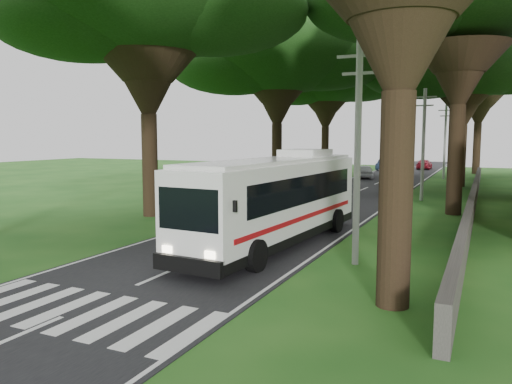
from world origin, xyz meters
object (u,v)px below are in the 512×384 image
object	(u,v)px
pole_far	(445,140)
pedestrian	(156,203)
coach_bus	(277,199)
distant_car_a	(365,171)
distant_car_b	(384,165)
pole_near	(358,149)
pole_mid	(423,143)
distant_car_c	(424,164)

from	to	relation	value
pole_far	pedestrian	world-z (taller)	pole_far
pedestrian	pole_far	bearing A→B (deg)	-21.98
coach_bus	distant_car_a	world-z (taller)	coach_bus
pole_far	distant_car_b	world-z (taller)	pole_far
distant_car_b	pedestrian	distance (m)	45.77
pole_near	distant_car_a	xyz separation A→B (m)	(-7.98, 37.22, -3.40)
pole_far	coach_bus	bearing A→B (deg)	-95.74
pole_mid	distant_car_b	distance (m)	33.04
pole_mid	distant_car_c	xyz separation A→B (m)	(-3.77, 36.01, -3.49)
coach_bus	pedestrian	world-z (taller)	coach_bus
pole_far	coach_bus	distance (m)	38.44
distant_car_c	pedestrian	bearing A→B (deg)	78.40
pole_near	pedestrian	world-z (taller)	pole_near
pedestrian	distant_car_b	bearing A→B (deg)	-6.49
pole_near	distant_car_b	xyz separation A→B (m)	(-8.50, 51.74, -3.42)
distant_car_b	distant_car_c	bearing A→B (deg)	43.80
pole_near	pole_mid	bearing A→B (deg)	90.00
pole_mid	distant_car_c	world-z (taller)	pole_mid
coach_bus	pedestrian	distance (m)	10.55
pole_mid	pedestrian	size ratio (longest dim) A/B	5.30
pole_near	distant_car_c	distance (m)	56.25
pole_near	pole_far	distance (m)	40.00
pole_mid	pedestrian	world-z (taller)	pole_mid
pole_far	distant_car_a	world-z (taller)	pole_far
pole_mid	pedestrian	bearing A→B (deg)	-134.09
pole_far	coach_bus	world-z (taller)	pole_far
distant_car_a	pedestrian	size ratio (longest dim) A/B	2.91
pole_near	distant_car_c	size ratio (longest dim) A/B	1.75
coach_bus	distant_car_b	bearing A→B (deg)	99.15
distant_car_a	pedestrian	bearing A→B (deg)	64.82
pole_mid	pole_far	world-z (taller)	same
pole_mid	distant_car_b	world-z (taller)	pole_mid
distant_car_a	distant_car_b	bearing A→B (deg)	-103.34
pole_near	coach_bus	xyz separation A→B (m)	(-3.84, 1.82, -2.19)
pole_mid	distant_car_b	xyz separation A→B (m)	(-8.50, 31.74, -3.42)
pole_mid	distant_car_c	distance (m)	36.37
distant_car_c	pedestrian	size ratio (longest dim) A/B	3.03
distant_car_a	pole_far	bearing A→B (deg)	-176.18
pole_near	distant_car_a	world-z (taller)	pole_near
pole_near	pole_far	world-z (taller)	same
pole_far	pole_near	bearing A→B (deg)	-90.00
pole_mid	distant_car_a	size ratio (longest dim) A/B	1.82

